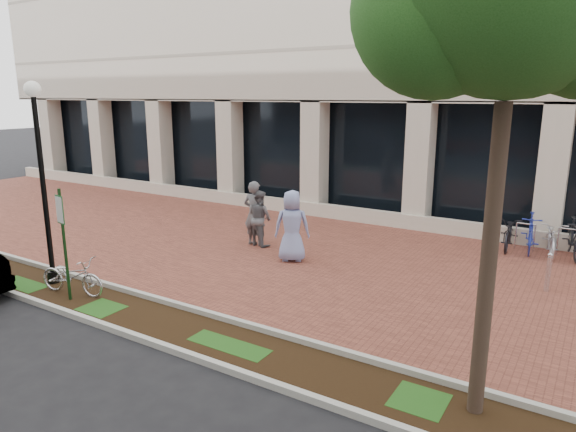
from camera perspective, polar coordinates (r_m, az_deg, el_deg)
The scene contains 13 objects.
ground at distance 14.65m, azimuth 0.43°, elevation -4.25°, with size 120.00×120.00×0.00m, color black.
brick_plaza at distance 14.65m, azimuth 0.43°, elevation -4.23°, with size 40.00×9.00×0.01m, color brown.
planting_strip at distance 10.81m, azimuth -14.53°, elevation -11.26°, with size 40.00×1.50×0.01m, color black.
curb_plaza_side at distance 11.27m, azimuth -11.77°, elevation -9.76°, with size 40.00×0.12×0.12m, color #B2B2A8.
curb_street_side at distance 10.35m, azimuth -17.60°, elevation -12.31°, with size 40.00×0.12×0.12m, color #B2B2A8.
parking_sign at distance 12.00m, azimuth -23.77°, elevation -1.51°, with size 0.34×0.07×2.50m.
lamppost at distance 13.10m, azimuth -25.67°, elevation 4.26°, with size 0.36×0.36×4.73m.
locked_bicycle at distance 12.63m, azimuth -22.85°, elevation -6.15°, with size 0.59×1.68×0.88m, color silver.
pedestrian_left at distance 15.29m, azimuth -3.73°, elevation 0.29°, with size 0.71×0.47×1.96m, color #5A5A5E.
pedestrian_mid at distance 15.31m, azimuth -3.21°, elevation -0.22°, with size 0.82×0.64×1.69m, color #5E5D62.
pedestrian_right at distance 13.81m, azimuth 0.45°, elevation -1.12°, with size 0.96×0.62×1.96m, color #8996CC.
bollard at distance 13.20m, azimuth 26.96°, elevation -5.56°, with size 0.12×0.12×0.94m.
bike_rack_cluster at distance 16.30m, azimuth 27.24°, elevation -2.05°, with size 3.17×2.01×1.11m.
Camera 1 is at (7.27, -11.92, 4.43)m, focal length 32.00 mm.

